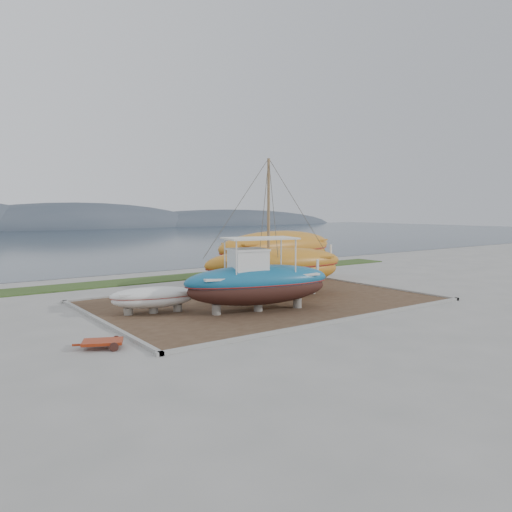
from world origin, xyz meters
TOP-DOWN VIEW (x-y plane):
  - ground at (0.00, 0.00)m, footprint 140.00×140.00m
  - dirt_patch at (0.00, 4.00)m, footprint 18.00×12.00m
  - curb_frame at (0.00, 4.00)m, footprint 18.60×12.60m
  - grass_strip at (0.00, 15.50)m, footprint 44.00×3.00m
  - sea at (0.00, 70.00)m, footprint 260.00×100.00m
  - blue_caique at (-1.90, 1.89)m, footprint 7.98×4.07m
  - white_dinghy at (-6.36, 4.54)m, footprint 4.44×2.59m
  - orange_sailboat at (1.31, 4.61)m, footprint 9.05×4.05m
  - orange_bare_hull at (5.35, 9.49)m, footprint 10.91×4.58m
  - red_trailer at (-10.44, 0.02)m, footprint 2.41×1.89m

SIDE VIEW (x-z plane):
  - ground at x=0.00m, z-range 0.00..0.00m
  - sea at x=0.00m, z-range -0.02..0.02m
  - dirt_patch at x=0.00m, z-range 0.00..0.06m
  - grass_strip at x=0.00m, z-range 0.00..0.08m
  - curb_frame at x=0.00m, z-range 0.00..0.15m
  - red_trailer at x=-10.44m, z-range 0.00..0.31m
  - white_dinghy at x=-6.36m, z-range 0.06..1.32m
  - orange_bare_hull at x=5.35m, z-range 0.06..3.53m
  - blue_caique at x=-1.90m, z-range 0.06..3.74m
  - orange_sailboat at x=1.31m, z-range 0.06..8.01m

